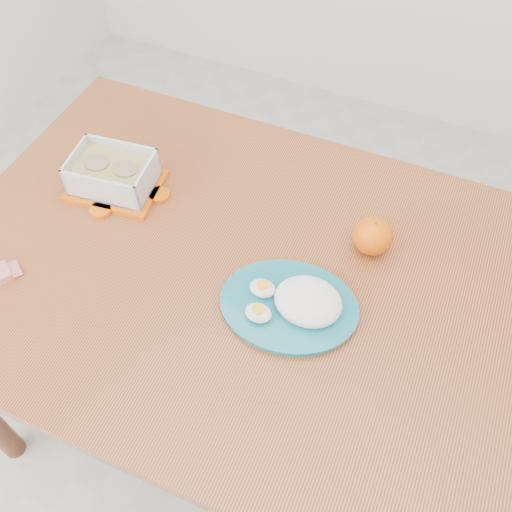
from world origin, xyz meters
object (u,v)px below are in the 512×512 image
at_px(orange_fruit, 373,236).
at_px(dining_table, 256,295).
at_px(food_container, 113,174).
at_px(rice_plate, 295,303).

bearing_deg(orange_fruit, dining_table, -141.11).
bearing_deg(food_container, orange_fruit, -1.08).
relative_size(dining_table, food_container, 6.04).
bearing_deg(rice_plate, dining_table, 144.68).
bearing_deg(food_container, dining_table, -20.60).
distance_m(dining_table, rice_plate, 0.16).
height_order(food_container, orange_fruit, food_container).
distance_m(dining_table, food_container, 0.43).
height_order(dining_table, orange_fruit, orange_fruit).
height_order(orange_fruit, rice_plate, orange_fruit).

